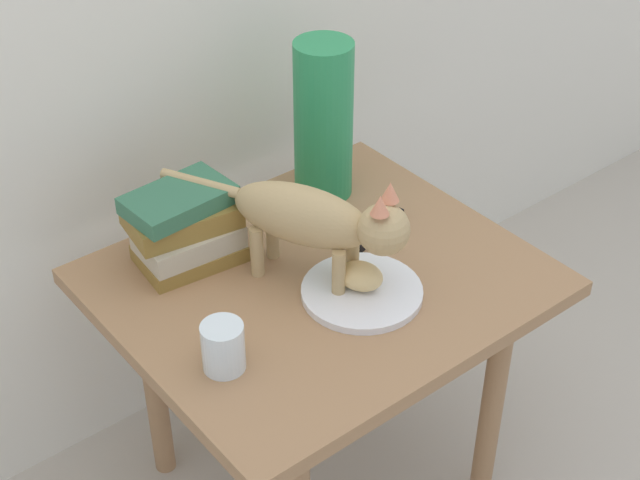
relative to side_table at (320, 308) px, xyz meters
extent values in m
plane|color=#B2A899|center=(0.00, 0.00, -0.48)|extent=(6.00, 6.00, 0.00)
cube|color=#9E724C|center=(0.00, 0.00, 0.06)|extent=(0.74, 0.64, 0.03)
cylinder|color=#9E724C|center=(0.24, -0.24, -0.22)|extent=(0.04, 0.04, 0.53)
cylinder|color=#9E724C|center=(-0.24, 0.24, -0.22)|extent=(0.04, 0.04, 0.53)
cylinder|color=#9E724C|center=(0.24, 0.24, -0.22)|extent=(0.04, 0.04, 0.53)
cylinder|color=white|center=(0.02, -0.09, 0.08)|extent=(0.22, 0.22, 0.01)
ellipsoid|color=#E0BC7A|center=(0.02, -0.08, 0.12)|extent=(0.09, 0.10, 0.05)
cylinder|color=tan|center=(0.04, -0.04, 0.13)|extent=(0.02, 0.02, 0.10)
cylinder|color=tan|center=(-0.01, -0.07, 0.13)|extent=(0.02, 0.02, 0.10)
cylinder|color=tan|center=(-0.03, 0.10, 0.13)|extent=(0.02, 0.02, 0.10)
cylinder|color=tan|center=(-0.08, 0.07, 0.13)|extent=(0.02, 0.02, 0.10)
ellipsoid|color=tan|center=(-0.02, 0.02, 0.21)|extent=(0.20, 0.27, 0.11)
sphere|color=tan|center=(0.04, -0.12, 0.23)|extent=(0.09, 0.09, 0.09)
cone|color=#DD8460|center=(0.06, -0.11, 0.29)|extent=(0.03, 0.03, 0.03)
cone|color=#DD8460|center=(0.02, -0.13, 0.29)|extent=(0.03, 0.03, 0.03)
cylinder|color=tan|center=(-0.11, 0.20, 0.22)|extent=(0.09, 0.15, 0.02)
cube|color=olive|center=(-0.16, 0.19, 0.09)|extent=(0.20, 0.15, 0.03)
cube|color=#BCB299|center=(-0.16, 0.18, 0.13)|extent=(0.19, 0.13, 0.04)
cube|color=olive|center=(-0.16, 0.20, 0.17)|extent=(0.21, 0.15, 0.04)
cube|color=#336B4C|center=(-0.16, 0.20, 0.21)|extent=(0.19, 0.13, 0.03)
cylinder|color=#288C51|center=(0.18, 0.22, 0.24)|extent=(0.12, 0.12, 0.33)
cylinder|color=silver|center=(-0.27, -0.09, 0.12)|extent=(0.07, 0.07, 0.08)
cylinder|color=silver|center=(-0.27, -0.09, 0.10)|extent=(0.06, 0.06, 0.04)
cube|color=black|center=(0.17, 0.04, 0.09)|extent=(0.16, 0.08, 0.02)
camera|label=1|loc=(-0.84, -1.05, 1.14)|focal=53.12mm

